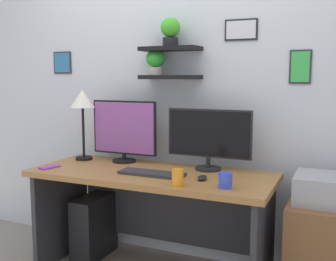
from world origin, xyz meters
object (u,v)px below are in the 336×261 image
desk_lamp (83,104)px  computer_tower_left (94,226)px  monitor_left (124,130)px  monitor_right (209,137)px  desk (155,199)px  keyboard (152,173)px  pen_cup (178,177)px  cell_phone (50,167)px  coffee_mug (225,180)px  computer_mouse (202,178)px  drawer_cabinet (324,253)px  printer (328,190)px

desk_lamp → computer_tower_left: 0.95m
monitor_left → monitor_right: monitor_left is taller
desk → computer_tower_left: 0.63m
monitor_right → keyboard: monitor_right is taller
monitor_right → pen_cup: monitor_right is taller
cell_phone → pen_cup: size_ratio=1.40×
monitor_right → coffee_mug: monitor_right is taller
computer_mouse → drawer_cabinet: (0.72, 0.21, -0.45)m
monitor_right → computer_mouse: monitor_right is taller
monitor_right → desk_lamp: desk_lamp is taller
desk_lamp → computer_tower_left: (0.11, -0.04, -0.95)m
monitor_right → cell_phone: bearing=-158.7°
computer_mouse → cell_phone: (-1.10, -0.11, -0.01)m
monitor_left → cell_phone: size_ratio=3.75×
desk → keyboard: bearing=-73.1°
desk → drawer_cabinet: (1.11, 0.08, -0.22)m
computer_mouse → computer_tower_left: bearing=168.5°
computer_mouse → computer_tower_left: computer_mouse is taller
desk → desk_lamp: (-0.66, 0.10, 0.64)m
desk_lamp → pen_cup: (0.96, -0.42, -0.39)m
computer_mouse → desk: bearing=161.1°
pen_cup → drawer_cabinet: bearing=25.8°
pen_cup → computer_tower_left: size_ratio=0.21×
monitor_right → drawer_cabinet: (0.78, -0.09, -0.66)m
coffee_mug → desk_lamp: bearing=164.1°
monitor_right → computer_mouse: size_ratio=6.63×
monitor_left → monitor_right: 0.67m
desk_lamp → pen_cup: desk_lamp is taller
desk → printer: bearing=3.9°
monitor_left → computer_tower_left: 0.79m
pen_cup → drawer_cabinet: pen_cup is taller
monitor_right → desk_lamp: (-1.00, -0.06, 0.20)m
computer_mouse → computer_tower_left: 1.10m
desk → printer: 1.13m
monitor_right → coffee_mug: bearing=-60.1°
desk → desk_lamp: desk_lamp is taller
cell_phone → printer: 1.85m
monitor_left → cell_phone: 0.60m
coffee_mug → computer_tower_left: bearing=164.6°
computer_mouse → printer: bearing=16.2°
printer → monitor_left: bearing=176.6°
cell_phone → computer_mouse: bearing=19.0°
computer_mouse → coffee_mug: 0.22m
computer_mouse → monitor_right: bearing=100.7°
monitor_right → cell_phone: 1.14m
monitor_right → desk_lamp: size_ratio=1.10×
monitor_left → computer_mouse: monitor_left is taller
monitor_right → coffee_mug: 0.51m
keyboard → coffee_mug: coffee_mug is taller
desk → drawer_cabinet: bearing=3.9°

